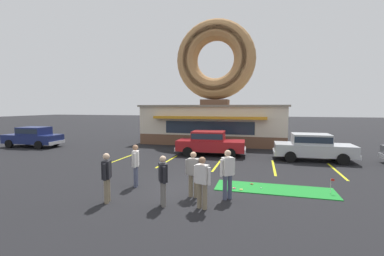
{
  "coord_description": "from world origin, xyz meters",
  "views": [
    {
      "loc": [
        2.92,
        -9.06,
        3.2
      ],
      "look_at": [
        -0.86,
        5.0,
        2.0
      ],
      "focal_mm": 24.0,
      "sensor_mm": 36.0,
      "label": 1
    }
  ],
  "objects_px": {
    "pedestrian_clipboard_woman": "(228,172)",
    "trash_bin": "(299,143)",
    "car_navy": "(33,136)",
    "pedestrian_beanie_man": "(163,178)",
    "car_silver": "(312,146)",
    "golf_ball": "(261,188)",
    "pedestrian_hooded_kid": "(107,175)",
    "car_red": "(210,142)",
    "pedestrian_crossing_woman": "(202,180)",
    "pedestrian_blue_sweater_man": "(136,163)",
    "putting_flag_pin": "(332,182)",
    "pedestrian_leather_jacket_man": "(193,172)"
  },
  "relations": [
    {
      "from": "car_red",
      "to": "car_silver",
      "type": "bearing_deg",
      "value": -0.86
    },
    {
      "from": "car_navy",
      "to": "trash_bin",
      "type": "xyz_separation_m",
      "value": [
        20.36,
        3.96,
        -0.37
      ]
    },
    {
      "from": "car_red",
      "to": "pedestrian_hooded_kid",
      "type": "height_order",
      "value": "pedestrian_hooded_kid"
    },
    {
      "from": "car_navy",
      "to": "pedestrian_beanie_man",
      "type": "distance_m",
      "value": 17.02
    },
    {
      "from": "pedestrian_blue_sweater_man",
      "to": "pedestrian_leather_jacket_man",
      "type": "height_order",
      "value": "pedestrian_blue_sweater_man"
    },
    {
      "from": "putting_flag_pin",
      "to": "pedestrian_clipboard_woman",
      "type": "bearing_deg",
      "value": -157.15
    },
    {
      "from": "pedestrian_clipboard_woman",
      "to": "car_navy",
      "type": "bearing_deg",
      "value": 155.03
    },
    {
      "from": "car_navy",
      "to": "trash_bin",
      "type": "distance_m",
      "value": 20.74
    },
    {
      "from": "golf_ball",
      "to": "pedestrian_hooded_kid",
      "type": "height_order",
      "value": "pedestrian_hooded_kid"
    },
    {
      "from": "golf_ball",
      "to": "car_red",
      "type": "distance_m",
      "value": 7.27
    },
    {
      "from": "pedestrian_leather_jacket_man",
      "to": "car_silver",
      "type": "bearing_deg",
      "value": 56.15
    },
    {
      "from": "car_silver",
      "to": "pedestrian_blue_sweater_man",
      "type": "height_order",
      "value": "pedestrian_blue_sweater_man"
    },
    {
      "from": "pedestrian_blue_sweater_man",
      "to": "pedestrian_clipboard_woman",
      "type": "height_order",
      "value": "pedestrian_clipboard_woman"
    },
    {
      "from": "car_silver",
      "to": "pedestrian_blue_sweater_man",
      "type": "relative_size",
      "value": 2.69
    },
    {
      "from": "pedestrian_hooded_kid",
      "to": "pedestrian_crossing_woman",
      "type": "relative_size",
      "value": 1.01
    },
    {
      "from": "trash_bin",
      "to": "pedestrian_leather_jacket_man",
      "type": "bearing_deg",
      "value": -113.29
    },
    {
      "from": "golf_ball",
      "to": "pedestrian_crossing_woman",
      "type": "xyz_separation_m",
      "value": [
        -1.8,
        -2.47,
        0.86
      ]
    },
    {
      "from": "pedestrian_crossing_woman",
      "to": "trash_bin",
      "type": "distance_m",
      "value": 13.46
    },
    {
      "from": "car_red",
      "to": "putting_flag_pin",
      "type": "bearing_deg",
      "value": -47.54
    },
    {
      "from": "car_silver",
      "to": "pedestrian_clipboard_woman",
      "type": "xyz_separation_m",
      "value": [
        -4.08,
        -7.77,
        0.09
      ]
    },
    {
      "from": "golf_ball",
      "to": "pedestrian_hooded_kid",
      "type": "xyz_separation_m",
      "value": [
        -5.0,
        -2.78,
        0.88
      ]
    },
    {
      "from": "putting_flag_pin",
      "to": "pedestrian_hooded_kid",
      "type": "relative_size",
      "value": 0.33
    },
    {
      "from": "golf_ball",
      "to": "trash_bin",
      "type": "height_order",
      "value": "trash_bin"
    },
    {
      "from": "car_navy",
      "to": "pedestrian_hooded_kid",
      "type": "bearing_deg",
      "value": -35.53
    },
    {
      "from": "car_navy",
      "to": "pedestrian_crossing_woman",
      "type": "height_order",
      "value": "pedestrian_crossing_woman"
    },
    {
      "from": "car_navy",
      "to": "pedestrian_leather_jacket_man",
      "type": "xyz_separation_m",
      "value": [
        15.3,
        -7.78,
        0.03
      ]
    },
    {
      "from": "pedestrian_hooded_kid",
      "to": "pedestrian_blue_sweater_man",
      "type": "bearing_deg",
      "value": 86.52
    },
    {
      "from": "pedestrian_hooded_kid",
      "to": "car_red",
      "type": "bearing_deg",
      "value": 79.51
    },
    {
      "from": "car_silver",
      "to": "pedestrian_beanie_man",
      "type": "relative_size",
      "value": 2.78
    },
    {
      "from": "pedestrian_beanie_man",
      "to": "pedestrian_crossing_woman",
      "type": "height_order",
      "value": "pedestrian_crossing_woman"
    },
    {
      "from": "pedestrian_leather_jacket_man",
      "to": "car_navy",
      "type": "bearing_deg",
      "value": 153.06
    },
    {
      "from": "pedestrian_leather_jacket_man",
      "to": "pedestrian_clipboard_woman",
      "type": "bearing_deg",
      "value": 4.49
    },
    {
      "from": "car_silver",
      "to": "pedestrian_hooded_kid",
      "type": "bearing_deg",
      "value": -131.05
    },
    {
      "from": "pedestrian_crossing_woman",
      "to": "golf_ball",
      "type": "bearing_deg",
      "value": 53.84
    },
    {
      "from": "pedestrian_hooded_kid",
      "to": "trash_bin",
      "type": "distance_m",
      "value": 15.11
    },
    {
      "from": "car_navy",
      "to": "trash_bin",
      "type": "height_order",
      "value": "car_navy"
    },
    {
      "from": "pedestrian_clipboard_woman",
      "to": "trash_bin",
      "type": "distance_m",
      "value": 12.27
    },
    {
      "from": "car_silver",
      "to": "pedestrian_beanie_man",
      "type": "distance_m",
      "value": 10.75
    },
    {
      "from": "pedestrian_blue_sweater_man",
      "to": "pedestrian_clipboard_woman",
      "type": "relative_size",
      "value": 0.98
    },
    {
      "from": "car_red",
      "to": "pedestrian_beanie_man",
      "type": "distance_m",
      "value": 9.0
    },
    {
      "from": "golf_ball",
      "to": "car_silver",
      "type": "distance_m",
      "value": 7.03
    },
    {
      "from": "pedestrian_hooded_kid",
      "to": "pedestrian_beanie_man",
      "type": "bearing_deg",
      "value": 6.24
    },
    {
      "from": "car_red",
      "to": "pedestrian_clipboard_woman",
      "type": "distance_m",
      "value": 8.16
    },
    {
      "from": "car_navy",
      "to": "car_red",
      "type": "distance_m",
      "value": 14.35
    },
    {
      "from": "car_red",
      "to": "pedestrian_hooded_kid",
      "type": "xyz_separation_m",
      "value": [
        -1.71,
        -9.21,
        0.05
      ]
    },
    {
      "from": "trash_bin",
      "to": "car_navy",
      "type": "bearing_deg",
      "value": -169.0
    },
    {
      "from": "trash_bin",
      "to": "pedestrian_hooded_kid",
      "type": "bearing_deg",
      "value": -120.72
    },
    {
      "from": "pedestrian_clipboard_woman",
      "to": "car_red",
      "type": "bearing_deg",
      "value": 105.31
    },
    {
      "from": "pedestrian_leather_jacket_man",
      "to": "trash_bin",
      "type": "relative_size",
      "value": 1.67
    },
    {
      "from": "pedestrian_hooded_kid",
      "to": "pedestrian_clipboard_woman",
      "type": "height_order",
      "value": "pedestrian_clipboard_woman"
    }
  ]
}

